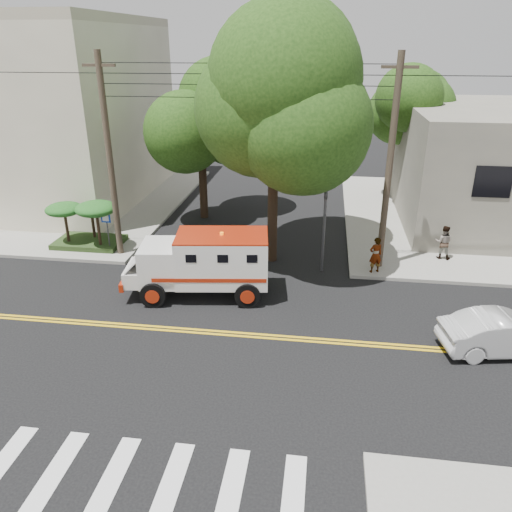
# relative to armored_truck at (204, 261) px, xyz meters

# --- Properties ---
(ground) EXTENTS (100.00, 100.00, 0.00)m
(ground) POSITION_rel_armored_truck_xyz_m (0.76, -2.74, -1.45)
(ground) COLOR black
(ground) RESTS_ON ground
(sidewalk_ne) EXTENTS (17.00, 17.00, 0.15)m
(sidewalk_ne) POSITION_rel_armored_truck_xyz_m (14.26, 10.76, -1.38)
(sidewalk_ne) COLOR gray
(sidewalk_ne) RESTS_ON ground
(sidewalk_nw) EXTENTS (17.00, 17.00, 0.15)m
(sidewalk_nw) POSITION_rel_armored_truck_xyz_m (-12.74, 10.76, -1.38)
(sidewalk_nw) COLOR gray
(sidewalk_nw) RESTS_ON ground
(building_left) EXTENTS (16.00, 14.00, 10.00)m
(building_left) POSITION_rel_armored_truck_xyz_m (-14.74, 12.26, 3.70)
(building_left) COLOR #BDB59B
(building_left) RESTS_ON sidewalk_nw
(utility_pole_left) EXTENTS (0.28, 0.28, 9.00)m
(utility_pole_left) POSITION_rel_armored_truck_xyz_m (-4.84, 3.26, 3.05)
(utility_pole_left) COLOR #382D23
(utility_pole_left) RESTS_ON ground
(utility_pole_right) EXTENTS (0.28, 0.28, 9.00)m
(utility_pole_right) POSITION_rel_armored_truck_xyz_m (7.06, 3.46, 3.05)
(utility_pole_right) COLOR #382D23
(utility_pole_right) RESTS_ON ground
(tree_main) EXTENTS (6.08, 5.70, 9.85)m
(tree_main) POSITION_rel_armored_truck_xyz_m (2.70, 3.47, 5.75)
(tree_main) COLOR black
(tree_main) RESTS_ON ground
(tree_left) EXTENTS (4.48, 4.20, 7.70)m
(tree_left) POSITION_rel_armored_truck_xyz_m (-1.92, 9.05, 4.28)
(tree_left) COLOR black
(tree_left) RESTS_ON ground
(tree_right) EXTENTS (4.80, 4.50, 8.20)m
(tree_right) POSITION_rel_armored_truck_xyz_m (9.61, 13.03, 4.64)
(tree_right) COLOR black
(tree_right) RESTS_ON ground
(traffic_signal) EXTENTS (0.15, 0.18, 3.60)m
(traffic_signal) POSITION_rel_armored_truck_xyz_m (4.56, 2.86, 0.77)
(traffic_signal) COLOR #3F3F42
(traffic_signal) RESTS_ON ground
(accessibility_sign) EXTENTS (0.45, 0.10, 2.02)m
(accessibility_sign) POSITION_rel_armored_truck_xyz_m (-5.44, 3.44, -0.09)
(accessibility_sign) COLOR #3F3F42
(accessibility_sign) RESTS_ON ground
(palm_planter) EXTENTS (3.52, 2.63, 2.36)m
(palm_planter) POSITION_rel_armored_truck_xyz_m (-6.67, 3.89, 0.19)
(palm_planter) COLOR #1E3314
(palm_planter) RESTS_ON sidewalk_nw
(armored_truck) EXTENTS (5.83, 2.87, 2.55)m
(armored_truck) POSITION_rel_armored_truck_xyz_m (0.00, 0.00, 0.00)
(armored_truck) COLOR silver
(armored_truck) RESTS_ON ground
(parked_sedan) EXTENTS (4.26, 2.14, 1.34)m
(parked_sedan) POSITION_rel_armored_truck_xyz_m (10.48, -2.55, -0.78)
(parked_sedan) COLOR beige
(parked_sedan) RESTS_ON ground
(pedestrian_a) EXTENTS (0.68, 0.57, 1.59)m
(pedestrian_a) POSITION_rel_armored_truck_xyz_m (6.80, 2.76, -0.51)
(pedestrian_a) COLOR gray
(pedestrian_a) RESTS_ON sidewalk_ne
(pedestrian_b) EXTENTS (0.87, 0.75, 1.56)m
(pedestrian_b) POSITION_rel_armored_truck_xyz_m (9.96, 4.69, -0.52)
(pedestrian_b) COLOR gray
(pedestrian_b) RESTS_ON sidewalk_ne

